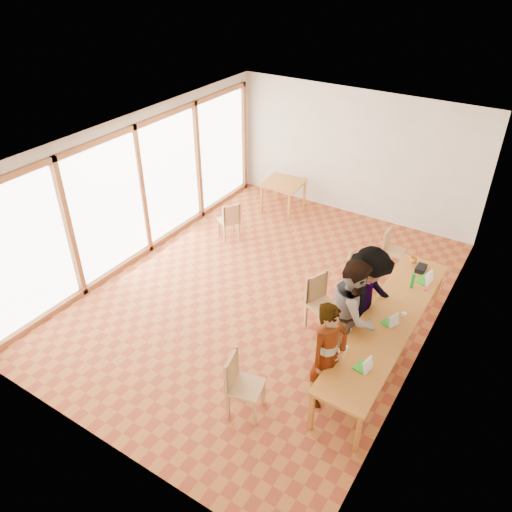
# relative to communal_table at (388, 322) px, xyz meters

# --- Properties ---
(ground) EXTENTS (8.00, 8.00, 0.00)m
(ground) POSITION_rel_communal_table_xyz_m (-2.50, 0.36, -0.70)
(ground) COLOR #A25727
(ground) RESTS_ON ground
(wall_back) EXTENTS (6.00, 0.10, 3.00)m
(wall_back) POSITION_rel_communal_table_xyz_m (-2.50, 4.36, 0.80)
(wall_back) COLOR beige
(wall_back) RESTS_ON ground
(wall_front) EXTENTS (6.00, 0.10, 3.00)m
(wall_front) POSITION_rel_communal_table_xyz_m (-2.50, -3.64, 0.80)
(wall_front) COLOR beige
(wall_front) RESTS_ON ground
(wall_right) EXTENTS (0.10, 8.00, 3.00)m
(wall_right) POSITION_rel_communal_table_xyz_m (0.50, 0.36, 0.80)
(wall_right) COLOR beige
(wall_right) RESTS_ON ground
(window_wall) EXTENTS (0.10, 8.00, 3.00)m
(window_wall) POSITION_rel_communal_table_xyz_m (-5.46, 0.36, 0.80)
(window_wall) COLOR white
(window_wall) RESTS_ON ground
(ceiling) EXTENTS (6.00, 8.00, 0.04)m
(ceiling) POSITION_rel_communal_table_xyz_m (-2.50, 0.36, 2.32)
(ceiling) COLOR white
(ceiling) RESTS_ON wall_back
(communal_table) EXTENTS (0.80, 4.00, 0.75)m
(communal_table) POSITION_rel_communal_table_xyz_m (0.00, 0.00, 0.00)
(communal_table) COLOR #C77B2C
(communal_table) RESTS_ON ground
(side_table) EXTENTS (0.90, 0.90, 0.75)m
(side_table) POSITION_rel_communal_table_xyz_m (-3.94, 3.56, -0.03)
(side_table) COLOR #C77B2C
(side_table) RESTS_ON ground
(chair_near) EXTENTS (0.56, 0.56, 0.53)m
(chair_near) POSITION_rel_communal_table_xyz_m (-1.38, -2.18, -0.09)
(chair_near) COLOR tan
(chair_near) RESTS_ON ground
(chair_mid) EXTENTS (0.62, 0.62, 0.54)m
(chair_mid) POSITION_rel_communal_table_xyz_m (-1.25, 0.11, -0.08)
(chair_mid) COLOR tan
(chair_mid) RESTS_ON ground
(chair_far) EXTENTS (0.47, 0.47, 0.45)m
(chair_far) POSITION_rel_communal_table_xyz_m (-1.14, 1.27, -0.18)
(chair_far) COLOR tan
(chair_far) RESTS_ON ground
(chair_empty) EXTENTS (0.42, 0.42, 0.47)m
(chair_empty) POSITION_rel_communal_table_xyz_m (-0.83, 2.50, -0.16)
(chair_empty) COLOR tan
(chair_empty) RESTS_ON ground
(chair_spare) EXTENTS (0.57, 0.57, 0.47)m
(chair_spare) POSITION_rel_communal_table_xyz_m (-4.22, 1.70, -0.16)
(chair_spare) COLOR tan
(chair_spare) RESTS_ON ground
(person_near) EXTENTS (0.61, 0.74, 1.75)m
(person_near) POSITION_rel_communal_table_xyz_m (-0.41, -1.35, 0.17)
(person_near) COLOR gray
(person_near) RESTS_ON ground
(person_mid) EXTENTS (0.91, 1.07, 1.92)m
(person_mid) POSITION_rel_communal_table_xyz_m (-0.45, -0.41, 0.26)
(person_mid) COLOR gray
(person_mid) RESTS_ON ground
(person_far) EXTENTS (0.96, 1.35, 1.88)m
(person_far) POSITION_rel_communal_table_xyz_m (-0.42, 0.04, 0.24)
(person_far) COLOR gray
(person_far) RESTS_ON ground
(laptop_near) EXTENTS (0.24, 0.26, 0.19)m
(laptop_near) POSITION_rel_communal_table_xyz_m (0.08, -1.20, 0.10)
(laptop_near) COLOR green
(laptop_near) RESTS_ON communal_table
(laptop_mid) EXTENTS (0.26, 0.27, 0.19)m
(laptop_mid) POSITION_rel_communal_table_xyz_m (0.07, -0.09, 0.10)
(laptop_mid) COLOR green
(laptop_mid) RESTS_ON communal_table
(laptop_far) EXTENTS (0.27, 0.29, 0.22)m
(laptop_far) POSITION_rel_communal_table_xyz_m (0.19, 1.31, 0.11)
(laptop_far) COLOR green
(laptop_far) RESTS_ON communal_table
(yellow_mug) EXTENTS (0.15, 0.15, 0.10)m
(yellow_mug) POSITION_rel_communal_table_xyz_m (-0.18, 1.79, 0.10)
(yellow_mug) COLOR gold
(yellow_mug) RESTS_ON communal_table
(green_bottle) EXTENTS (0.07, 0.07, 0.28)m
(green_bottle) POSITION_rel_communal_table_xyz_m (0.03, 1.01, 0.19)
(green_bottle) COLOR #1E8123
(green_bottle) RESTS_ON communal_table
(clear_glass) EXTENTS (0.07, 0.07, 0.09)m
(clear_glass) POSITION_rel_communal_table_xyz_m (-0.29, -1.01, 0.09)
(clear_glass) COLOR silver
(clear_glass) RESTS_ON communal_table
(condiment_cup) EXTENTS (0.08, 0.08, 0.06)m
(condiment_cup) POSITION_rel_communal_table_xyz_m (0.17, 0.21, 0.08)
(condiment_cup) COLOR white
(condiment_cup) RESTS_ON communal_table
(pink_phone) EXTENTS (0.05, 0.10, 0.01)m
(pink_phone) POSITION_rel_communal_table_xyz_m (0.28, 1.10, 0.05)
(pink_phone) COLOR #DA3771
(pink_phone) RESTS_ON communal_table
(black_pouch) EXTENTS (0.16, 0.26, 0.09)m
(black_pouch) POSITION_rel_communal_table_xyz_m (0.01, 1.60, 0.09)
(black_pouch) COLOR black
(black_pouch) RESTS_ON communal_table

